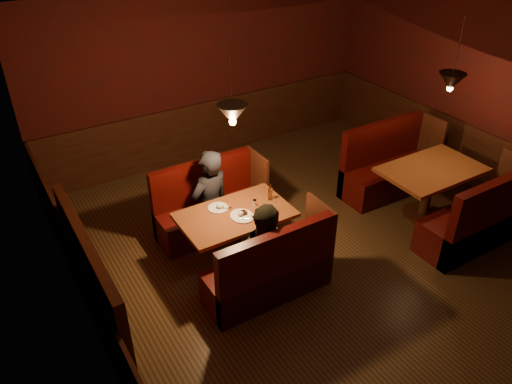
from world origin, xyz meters
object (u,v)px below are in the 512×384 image
second_table (430,181)px  diner_a (209,185)px  main_bench_near (271,275)px  second_bench_far (387,170)px  main_table (236,224)px  diner_b (270,240)px  second_bench_near (478,224)px  main_bench_far (210,209)px

second_table → diner_a: (-2.89, 1.16, 0.25)m
main_bench_near → second_bench_far: bearing=20.9°
main_table → diner_a: bearing=94.8°
second_table → diner_a: bearing=158.2°
diner_b → main_table: bearing=115.4°
main_table → second_table: 2.89m
main_table → second_bench_near: size_ratio=0.88×
main_bench_far → second_bench_near: second_bench_near is taller
main_table → main_bench_near: bearing=-88.8°
main_table → second_bench_far: bearing=6.0°
main_bench_far → diner_a: 0.54m
main_bench_far → second_bench_far: bearing=-9.6°
main_bench_near → second_bench_far: second_bench_far is taller
second_bench_near → diner_b: (-2.83, 0.69, 0.42)m
diner_a → second_table: bearing=145.1°
second_bench_far → diner_a: bearing=173.9°
diner_a → diner_b: diner_a is taller
second_table → second_bench_near: size_ratio=0.90×
main_table → diner_a: diner_a is taller
second_table → diner_b: 2.81m
second_bench_near → diner_a: (-2.92, 2.00, 0.48)m
main_table → diner_a: 0.67m
main_table → second_bench_far: 2.89m
main_bench_far → second_bench_far: size_ratio=0.97×
main_bench_near → diner_a: size_ratio=0.90×
main_bench_near → second_bench_far: size_ratio=0.97×
diner_a → diner_b: size_ratio=1.09×
second_bench_far → diner_b: diner_b is taller
main_table → second_bench_far: second_bench_far is taller
second_table → second_bench_near: second_bench_near is taller
second_table → diner_b: diner_b is taller
second_bench_far → second_bench_near: 1.69m
second_bench_far → diner_a: (-2.92, 0.31, 0.48)m
main_bench_far → second_table: size_ratio=1.07×
diner_b → second_bench_near: bearing=8.5°
main_table → diner_b: size_ratio=0.89×
second_table → main_bench_far: bearing=154.8°
second_bench_near → diner_a: size_ratio=0.93×
second_table → second_bench_far: bearing=87.8°
main_bench_near → diner_a: 1.49m
main_bench_far → main_bench_near: bearing=-90.0°
diner_a → main_bench_near: bearing=79.7°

